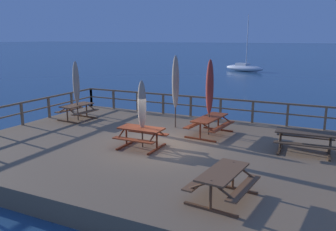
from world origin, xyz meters
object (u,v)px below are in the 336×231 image
patio_umbrella_tall_back_right (210,87)px  patio_umbrella_short_mid (176,82)px  patio_umbrella_tall_back_left (76,83)px  picnic_table_mid_centre (141,133)px  sailboat_distant (244,68)px  picnic_table_back_left (210,122)px  picnic_table_back_right (223,179)px  picnic_table_front_left (77,109)px  patio_umbrella_tall_mid_right (142,105)px  picnic_table_mid_right (305,137)px

patio_umbrella_tall_back_right → patio_umbrella_short_mid: size_ratio=0.97×
patio_umbrella_tall_back_right → patio_umbrella_tall_back_left: bearing=-177.5°
picnic_table_mid_centre → sailboat_distant: bearing=98.3°
picnic_table_mid_centre → sailboat_distant: (-5.61, 38.44, -0.68)m
picnic_table_mid_centre → sailboat_distant: 38.85m
picnic_table_back_left → picnic_table_back_right: bearing=-67.7°
picnic_table_front_left → sailboat_distant: 35.89m
patio_umbrella_tall_mid_right → patio_umbrella_tall_back_left: bearing=154.5°
picnic_table_mid_centre → patio_umbrella_tall_mid_right: bearing=86.4°
picnic_table_mid_right → picnic_table_front_left: bearing=177.3°
picnic_table_mid_right → picnic_table_back_right: bearing=-107.3°
picnic_table_back_left → picnic_table_mid_right: 3.89m
picnic_table_mid_right → picnic_table_back_right: (-1.52, -4.87, -0.01)m
patio_umbrella_tall_back_left → sailboat_distant: 35.99m
patio_umbrella_tall_back_right → picnic_table_front_left: bearing=-177.9°
picnic_table_mid_centre → patio_umbrella_tall_mid_right: patio_umbrella_tall_mid_right is taller
patio_umbrella_tall_back_left → picnic_table_back_right: bearing=-30.3°
picnic_table_mid_centre → picnic_table_back_right: same height
picnic_table_mid_centre → patio_umbrella_tall_back_right: bearing=59.4°
picnic_table_mid_right → patio_umbrella_short_mid: patio_umbrella_short_mid is taller
picnic_table_front_left → patio_umbrella_tall_mid_right: (5.18, -2.48, 1.05)m
picnic_table_back_left → patio_umbrella_tall_mid_right: (-1.71, -2.71, 1.04)m
picnic_table_back_right → patio_umbrella_tall_mid_right: (-4.00, 2.90, 1.05)m
patio_umbrella_short_mid → patio_umbrella_tall_mid_right: bearing=-87.9°
picnic_table_mid_right → patio_umbrella_short_mid: size_ratio=0.64×
picnic_table_back_right → sailboat_distant: 42.37m
picnic_table_front_left → patio_umbrella_tall_mid_right: bearing=-25.6°
picnic_table_back_left → picnic_table_mid_right: same height
patio_umbrella_short_mid → picnic_table_mid_right: bearing=-12.4°
picnic_table_back_left → patio_umbrella_tall_back_right: 1.45m
picnic_table_mid_right → picnic_table_mid_centre: 5.90m
picnic_table_back_left → patio_umbrella_short_mid: patio_umbrella_short_mid is taller
picnic_table_front_left → picnic_table_back_right: size_ratio=0.93×
patio_umbrella_tall_back_right → patio_umbrella_tall_back_left: patio_umbrella_tall_back_right is taller
picnic_table_front_left → patio_umbrella_tall_mid_right: 5.84m
picnic_table_back_left → picnic_table_mid_centre: size_ratio=1.37×
picnic_table_mid_centre → picnic_table_back_right: bearing=-35.2°
patio_umbrella_tall_back_right → patio_umbrella_tall_mid_right: (-1.65, -2.73, -0.41)m
picnic_table_front_left → sailboat_distant: bearing=90.7°
picnic_table_back_left → picnic_table_back_right: same height
picnic_table_mid_right → patio_umbrella_short_mid: bearing=167.6°
picnic_table_back_left → patio_umbrella_tall_back_right: size_ratio=0.72×
picnic_table_front_left → picnic_table_back_right: same height
picnic_table_back_right → picnic_table_mid_right: bearing=72.7°
picnic_table_front_left → patio_umbrella_short_mid: patio_umbrella_short_mid is taller
picnic_table_back_left → patio_umbrella_tall_back_right: bearing=157.5°
picnic_table_back_right → patio_umbrella_short_mid: size_ratio=0.59×
picnic_table_mid_centre → patio_umbrella_tall_back_left: (-5.10, 2.51, 1.30)m
picnic_table_back_right → patio_umbrella_tall_back_right: size_ratio=0.61×
picnic_table_back_left → sailboat_distant: size_ratio=0.30×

